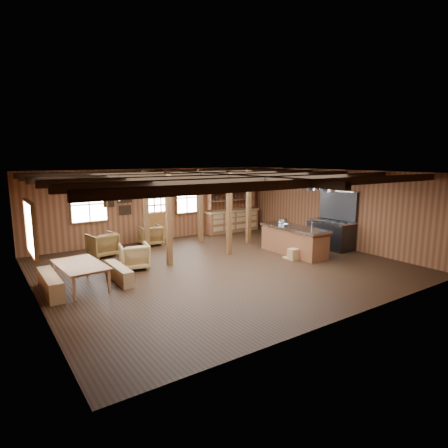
# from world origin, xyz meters

# --- Properties ---
(room) EXTENTS (10.04, 9.04, 2.84)m
(room) POSITION_xyz_m (0.00, 0.00, 1.40)
(room) COLOR black
(room) RESTS_ON ground
(ceiling_joists) EXTENTS (9.80, 8.82, 0.18)m
(ceiling_joists) POSITION_xyz_m (0.00, 0.18, 2.68)
(ceiling_joists) COLOR black
(ceiling_joists) RESTS_ON ceiling
(timber_posts) EXTENTS (3.95, 2.35, 2.80)m
(timber_posts) POSITION_xyz_m (0.52, 2.08, 1.40)
(timber_posts) COLOR #4A2F15
(timber_posts) RESTS_ON floor
(back_door) EXTENTS (1.02, 0.08, 2.15)m
(back_door) POSITION_xyz_m (0.00, 4.45, 0.88)
(back_door) COLOR brown
(back_door) RESTS_ON floor
(window_back_left) EXTENTS (1.32, 0.06, 1.32)m
(window_back_left) POSITION_xyz_m (-2.60, 4.46, 1.60)
(window_back_left) COLOR white
(window_back_left) RESTS_ON wall_back
(window_back_right) EXTENTS (1.02, 0.06, 1.32)m
(window_back_right) POSITION_xyz_m (1.30, 4.46, 1.60)
(window_back_right) COLOR white
(window_back_right) RESTS_ON wall_back
(window_left) EXTENTS (0.14, 1.24, 1.32)m
(window_left) POSITION_xyz_m (-4.96, 0.50, 1.60)
(window_left) COLOR white
(window_left) RESTS_ON wall_back
(notice_boards) EXTENTS (1.08, 0.03, 0.90)m
(notice_boards) POSITION_xyz_m (-1.50, 4.46, 1.64)
(notice_boards) COLOR beige
(notice_boards) RESTS_ON wall_back
(back_counter) EXTENTS (2.55, 0.60, 2.45)m
(back_counter) POSITION_xyz_m (3.40, 4.20, 0.60)
(back_counter) COLOR brown
(back_counter) RESTS_ON floor
(pendant_lamps) EXTENTS (1.86, 2.36, 0.66)m
(pendant_lamps) POSITION_xyz_m (-2.25, 1.00, 2.25)
(pendant_lamps) COLOR #2B2B2E
(pendant_lamps) RESTS_ON ceiling
(pot_rack) EXTENTS (0.40, 3.00, 0.44)m
(pot_rack) POSITION_xyz_m (3.53, 0.22, 2.26)
(pot_rack) COLOR #2B2B2E
(pot_rack) RESTS_ON ceiling
(kitchen_island) EXTENTS (0.89, 2.50, 1.20)m
(kitchen_island) POSITION_xyz_m (2.85, -0.16, 0.48)
(kitchen_island) COLOR brown
(kitchen_island) RESTS_ON floor
(step_stool) EXTENTS (0.40, 0.29, 0.36)m
(step_stool) POSITION_xyz_m (2.35, -0.69, 0.18)
(step_stool) COLOR olive
(step_stool) RESTS_ON floor
(commercial_range) EXTENTS (0.87, 1.70, 2.10)m
(commercial_range) POSITION_xyz_m (4.65, -0.28, 0.67)
(commercial_range) COLOR #2B2B2E
(commercial_range) RESTS_ON floor
(dining_table) EXTENTS (1.10, 1.83, 0.62)m
(dining_table) POSITION_xyz_m (-3.90, 0.39, 0.31)
(dining_table) COLOR #9A6A46
(dining_table) RESTS_ON floor
(bench_wall) EXTENTS (0.32, 1.73, 0.47)m
(bench_wall) POSITION_xyz_m (-4.65, 0.39, 0.24)
(bench_wall) COLOR olive
(bench_wall) RESTS_ON floor
(bench_aisle) EXTENTS (0.28, 1.52, 0.42)m
(bench_aisle) POSITION_xyz_m (-2.98, 0.39, 0.21)
(bench_aisle) COLOR olive
(bench_aisle) RESTS_ON floor
(armchair_a) EXTENTS (0.96, 0.98, 0.78)m
(armchair_a) POSITION_xyz_m (-2.57, 3.18, 0.39)
(armchair_a) COLOR brown
(armchair_a) RESTS_ON floor
(armchair_b) EXTENTS (0.83, 0.86, 0.73)m
(armchair_b) POSITION_xyz_m (-0.60, 3.80, 0.37)
(armchair_b) COLOR brown
(armchair_b) RESTS_ON floor
(armchair_c) EXTENTS (0.95, 0.96, 0.74)m
(armchair_c) POSITION_xyz_m (-2.21, 1.24, 0.37)
(armchair_c) COLOR #9A7946
(armchair_c) RESTS_ON floor
(counter_pot) EXTENTS (0.30, 0.30, 0.18)m
(counter_pot) POSITION_xyz_m (2.98, 0.52, 1.03)
(counter_pot) COLOR #B6B8BD
(counter_pot) RESTS_ON kitchen_island
(bowl) EXTENTS (0.29, 0.29, 0.07)m
(bowl) POSITION_xyz_m (2.70, 0.17, 0.97)
(bowl) COLOR silver
(bowl) RESTS_ON kitchen_island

